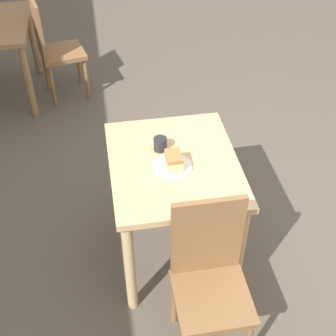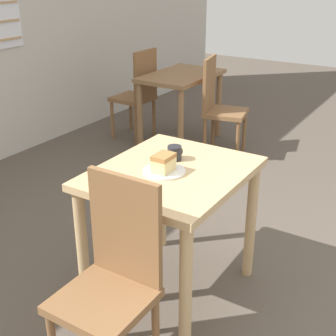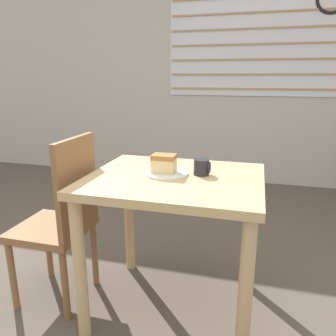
{
  "view_description": "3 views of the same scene",
  "coord_description": "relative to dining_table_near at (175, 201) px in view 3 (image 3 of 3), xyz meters",
  "views": [
    {
      "loc": [
        -1.91,
        0.94,
        2.47
      ],
      "look_at": [
        -0.06,
        0.63,
        0.81
      ],
      "focal_mm": 50.0,
      "sensor_mm": 36.0,
      "label": 1
    },
    {
      "loc": [
        -1.84,
        -0.58,
        1.74
      ],
      "look_at": [
        0.01,
        0.58,
        0.78
      ],
      "focal_mm": 50.0,
      "sensor_mm": 36.0,
      "label": 2
    },
    {
      "loc": [
        0.41,
        -0.92,
        1.24
      ],
      "look_at": [
        0.0,
        0.59,
        0.8
      ],
      "focal_mm": 35.0,
      "sensor_mm": 36.0,
      "label": 3
    }
  ],
  "objects": [
    {
      "name": "wall_back",
      "position": [
        -0.03,
        2.45,
        0.78
      ],
      "size": [
        10.0,
        0.09,
        2.8
      ],
      "color": "beige",
      "rests_on": "ground_plane"
    },
    {
      "name": "chair_near_window",
      "position": [
        -0.61,
        -0.08,
        -0.13
      ],
      "size": [
        0.38,
        0.38,
        0.94
      ],
      "rotation": [
        0.0,
        0.0,
        -1.57
      ],
      "color": "brown",
      "rests_on": "ground_plane"
    },
    {
      "name": "dining_table_near",
      "position": [
        0.0,
        0.0,
        0.0
      ],
      "size": [
        0.86,
        0.72,
        0.76
      ],
      "color": "tan",
      "rests_on": "ground_plane"
    },
    {
      "name": "coffee_mug",
      "position": [
        0.13,
        0.06,
        0.17
      ],
      "size": [
        0.08,
        0.08,
        0.08
      ],
      "color": "#232328",
      "rests_on": "dining_table_near"
    },
    {
      "name": "plate",
      "position": [
        -0.05,
        0.02,
        0.14
      ],
      "size": [
        0.22,
        0.22,
        0.01
      ],
      "color": "white",
      "rests_on": "dining_table_near"
    },
    {
      "name": "cake_slice",
      "position": [
        -0.06,
        0.01,
        0.19
      ],
      "size": [
        0.12,
        0.09,
        0.09
      ],
      "color": "#E5CC89",
      "rests_on": "plate"
    }
  ]
}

